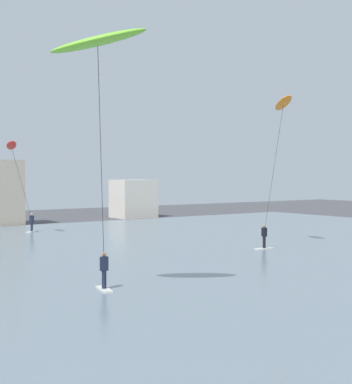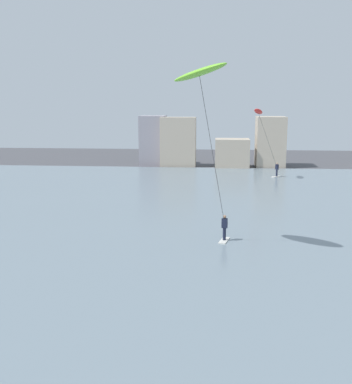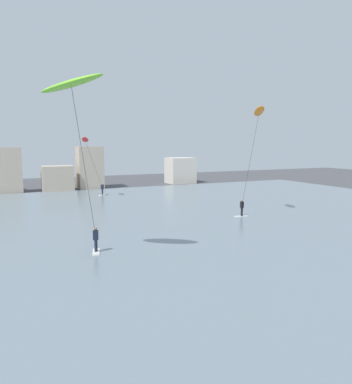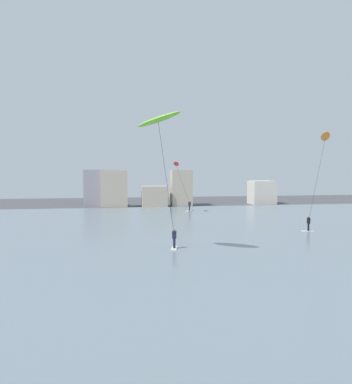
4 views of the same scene
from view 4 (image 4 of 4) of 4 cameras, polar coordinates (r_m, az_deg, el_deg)
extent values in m
cube|color=slate|center=(34.57, 0.09, -7.10)|extent=(84.00, 52.00, 0.10)
cube|color=gray|center=(62.59, -13.60, 0.59)|extent=(3.47, 3.33, 6.69)
cube|color=#B7A893|center=(61.11, -10.38, 0.50)|extent=(4.67, 2.51, 6.55)
cube|color=#B7A893|center=(61.11, -3.66, -0.75)|extent=(4.44, 3.34, 3.77)
cube|color=#B7A893|center=(62.75, 0.81, 0.67)|extent=(3.76, 3.99, 6.63)
cube|color=beige|center=(68.65, 14.25, -0.06)|extent=(4.61, 3.95, 4.56)
cube|color=silver|center=(38.46, 21.39, -6.14)|extent=(1.42, 0.52, 0.06)
cylinder|color=black|center=(38.40, 21.40, -5.52)|extent=(0.20, 0.20, 0.78)
cube|color=black|center=(38.30, 21.43, -4.50)|extent=(0.24, 0.35, 0.60)
sphere|color=#9E7051|center=(38.24, 21.44, -3.89)|extent=(0.20, 0.20, 0.20)
cylinder|color=#333333|center=(38.24, 22.63, 1.92)|extent=(1.53, 0.28, 8.69)
ellipsoid|color=orange|center=(38.69, 23.84, 8.57)|extent=(2.10, 2.79, 1.08)
cube|color=silver|center=(28.00, -0.30, -9.46)|extent=(0.75, 1.46, 0.06)
cylinder|color=#191E33|center=(27.91, -0.30, -8.62)|extent=(0.20, 0.20, 0.78)
cube|color=#191E33|center=(27.78, -0.30, -7.23)|extent=(0.38, 0.29, 0.60)
sphere|color=#9E7051|center=(27.70, -0.30, -6.39)|extent=(0.20, 0.20, 0.20)
cylinder|color=#333333|center=(25.96, -1.57, 1.69)|extent=(1.58, 2.53, 8.80)
ellipsoid|color=#7AD133|center=(24.90, -3.01, 12.10)|extent=(3.62, 3.39, 1.27)
cube|color=silver|center=(54.01, 2.29, -3.18)|extent=(1.33, 1.26, 0.06)
cylinder|color=#191E33|center=(53.96, 2.29, -2.74)|extent=(0.20, 0.20, 0.78)
cube|color=#191E33|center=(53.89, 2.29, -2.01)|extent=(0.39, 0.40, 0.60)
sphere|color=tan|center=(53.85, 2.29, -1.57)|extent=(0.20, 0.20, 0.20)
cylinder|color=#333333|center=(52.34, 1.19, 1.17)|extent=(2.54, 2.29, 6.21)
ellipsoid|color=red|center=(50.99, 0.03, 4.76)|extent=(1.37, 2.55, 0.86)
camera|label=1|loc=(9.18, -60.15, -6.65)|focal=51.79mm
camera|label=2|loc=(4.34, 101.74, 30.62)|focal=43.86mm
camera|label=3|loc=(4.62, -15.43, 10.57)|focal=33.64mm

